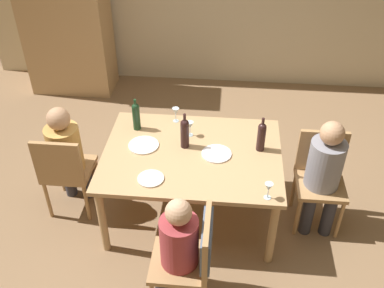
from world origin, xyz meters
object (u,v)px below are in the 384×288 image
object	(u,v)px
wine_bottle_short_olive	(185,132)
wine_glass_near_left	(176,112)
chair_near	(196,252)
person_woman_host	(176,246)
armoire_cabinet	(64,13)
handbag	(85,173)
dinner_plate_guest_right	(151,179)
dinner_plate_guest_left	(144,145)
person_man_bearded	(325,170)
wine_bottle_tall_green	(261,136)
wine_bottle_dark_red	(136,115)
wine_glass_near_right	(190,126)
chair_left_end	(65,169)
wine_glass_centre	(269,188)
dinner_plate_host	(217,154)
chair_right_end	(320,173)
person_man_guest	(67,151)
dining_table	(192,160)

from	to	relation	value
wine_bottle_short_olive	wine_glass_near_left	xyz separation A→B (m)	(-0.13, 0.40, -0.05)
chair_near	person_woman_host	xyz separation A→B (m)	(-0.15, 0.00, 0.04)
armoire_cabinet	handbag	world-z (taller)	armoire_cabinet
dinner_plate_guest_right	dinner_plate_guest_left	bearing A→B (deg)	107.64
person_man_bearded	wine_bottle_tall_green	xyz separation A→B (m)	(-0.57, 0.14, 0.24)
wine_bottle_dark_red	handbag	xyz separation A→B (m)	(-0.62, 0.02, -0.79)
dinner_plate_guest_right	wine_glass_near_right	bearing A→B (deg)	68.05
person_man_bearded	dinner_plate_guest_right	size ratio (longest dim) A/B	5.15
chair_left_end	wine_glass_centre	distance (m)	1.90
dinner_plate_host	dinner_plate_guest_left	distance (m)	0.67
chair_near	chair_left_end	world-z (taller)	same
chair_near	wine_glass_near_left	xyz separation A→B (m)	(-0.33, 1.47, 0.26)
dinner_plate_guest_right	chair_left_end	bearing A→B (deg)	161.10
wine_glass_near_left	wine_glass_centre	world-z (taller)	same
dinner_plate_guest_right	wine_bottle_dark_red	bearing A→B (deg)	109.54
chair_right_end	person_man_guest	xyz separation A→B (m)	(-2.36, -0.06, 0.13)
person_man_guest	wine_bottle_tall_green	size ratio (longest dim) A/B	3.40
dinner_plate_guest_left	dinner_plate_guest_right	distance (m)	0.47
armoire_cabinet	wine_bottle_dark_red	distance (m)	2.43
armoire_cabinet	wine_bottle_tall_green	world-z (taller)	armoire_cabinet
chair_near	wine_bottle_dark_red	world-z (taller)	wine_bottle_dark_red
chair_left_end	wine_bottle_dark_red	distance (m)	0.83
chair_left_end	wine_bottle_short_olive	size ratio (longest dim) A/B	2.64
person_man_bearded	dinner_plate_host	bearing A→B (deg)	-1.68
wine_glass_near_right	dinner_plate_guest_left	bearing A→B (deg)	-153.01
chair_near	handbag	world-z (taller)	chair_near
armoire_cabinet	wine_glass_near_right	bearing A→B (deg)	-48.25
armoire_cabinet	wine_bottle_short_olive	xyz separation A→B (m)	(1.83, -2.26, -0.20)
wine_glass_near_right	person_man_bearded	bearing A→B (deg)	-13.62
wine_glass_near_right	chair_left_end	bearing A→B (deg)	-162.51
wine_bottle_tall_green	dinner_plate_guest_left	xyz separation A→B (m)	(-1.06, -0.05, -0.14)
wine_bottle_dark_red	wine_glass_centre	distance (m)	1.48
dining_table	chair_left_end	xyz separation A→B (m)	(-1.18, -0.09, -0.14)
handbag	person_man_bearded	bearing A→B (deg)	-9.05
wine_bottle_tall_green	dining_table	bearing A→B (deg)	-169.64
chair_left_end	dinner_plate_guest_right	size ratio (longest dim) A/B	4.13
dining_table	wine_bottle_short_olive	distance (m)	0.26
chair_left_end	wine_bottle_tall_green	xyz separation A→B (m)	(1.79, 0.20, 0.36)
person_woman_host	dinner_plate_guest_left	bearing A→B (deg)	22.22
chair_right_end	armoire_cabinet	bearing A→B (deg)	-36.30
chair_near	person_man_guest	distance (m)	1.65
chair_right_end	chair_left_end	xyz separation A→B (m)	(-2.36, -0.17, 0.00)
chair_right_end	handbag	bearing A→B (deg)	-6.36
wine_bottle_short_olive	wine_bottle_tall_green	bearing A→B (deg)	1.46
chair_right_end	wine_bottle_dark_red	bearing A→B (deg)	-7.94
person_woman_host	dinner_plate_guest_left	xyz separation A→B (m)	(-0.43, 1.04, 0.12)
chair_right_end	wine_bottle_tall_green	xyz separation A→B (m)	(-0.57, 0.02, 0.36)
chair_near	chair_right_end	xyz separation A→B (m)	(1.06, 1.07, -0.06)
wine_glass_near_left	dinner_plate_guest_right	xyz separation A→B (m)	(-0.10, -0.88, -0.10)
handbag	dinner_plate_guest_right	bearing A→B (deg)	-40.17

